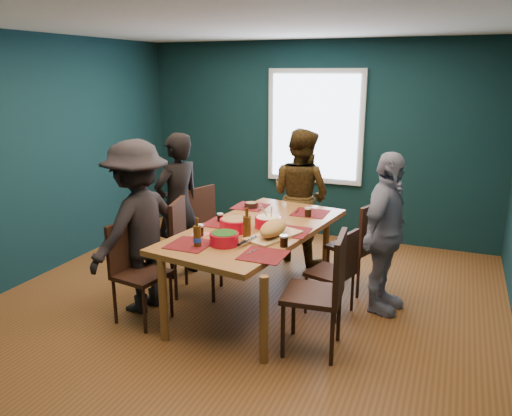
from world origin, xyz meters
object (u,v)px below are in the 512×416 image
at_px(chair_right_near, 325,285).
at_px(chair_left_far, 207,223).
at_px(bowl_salad, 235,224).
at_px(cutting_board, 273,230).
at_px(person_near_left, 138,227).
at_px(chair_right_far, 361,240).
at_px(chair_right_mid, 338,267).
at_px(person_right, 385,234).
at_px(chair_left_mid, 189,240).
at_px(bowl_dumpling, 268,222).
at_px(person_far_left, 178,206).
at_px(person_back, 300,196).
at_px(bowl_herbs, 224,238).
at_px(dining_table, 256,235).
at_px(chair_left_near, 134,264).

bearing_deg(chair_right_near, chair_left_far, 138.47).
bearing_deg(bowl_salad, cutting_board, -5.73).
bearing_deg(person_near_left, chair_left_far, -174.77).
xyz_separation_m(chair_right_far, person_near_left, (-1.93, -1.24, 0.27)).
bearing_deg(chair_right_mid, chair_right_near, -69.59).
height_order(person_right, bowl_salad, person_right).
bearing_deg(chair_left_mid, person_near_left, -134.54).
distance_m(chair_right_mid, bowl_dumpling, 0.80).
distance_m(person_far_left, person_back, 1.51).
bearing_deg(bowl_dumpling, chair_left_far, 148.95).
bearing_deg(chair_right_far, chair_left_far, -157.82).
bearing_deg(person_right, person_far_left, 100.95).
relative_size(person_back, bowl_herbs, 6.32).
bearing_deg(person_near_left, bowl_dumpling, 128.47).
bearing_deg(bowl_herbs, chair_right_far, 52.86).
relative_size(chair_right_near, person_back, 0.63).
xyz_separation_m(chair_right_mid, chair_right_near, (0.05, -0.69, 0.11)).
bearing_deg(person_right, chair_right_mid, 137.09).
height_order(chair_right_mid, bowl_salad, bowl_salad).
relative_size(chair_left_far, chair_right_near, 0.94).
relative_size(person_right, person_near_left, 0.94).
relative_size(chair_left_far, bowl_salad, 3.31).
distance_m(bowl_dumpling, bowl_herbs, 0.65).
distance_m(dining_table, chair_left_far, 1.11).
xyz_separation_m(person_back, bowl_salad, (-0.18, -1.53, 0.05)).
relative_size(chair_right_far, person_back, 0.60).
distance_m(chair_right_near, person_right, 1.03).
bearing_deg(person_back, person_near_left, 80.29).
bearing_deg(person_far_left, bowl_herbs, 68.77).
xyz_separation_m(person_back, person_near_left, (-1.05, -1.88, 0.02)).
distance_m(chair_right_mid, bowl_salad, 1.06).
relative_size(dining_table, chair_left_far, 2.31).
distance_m(dining_table, person_right, 1.25).
bearing_deg(bowl_salad, person_back, 83.39).
bearing_deg(person_right, person_near_left, 122.59).
bearing_deg(bowl_dumpling, bowl_salad, -137.98).
height_order(chair_left_near, chair_right_near, chair_right_near).
distance_m(person_right, bowl_herbs, 1.56).
bearing_deg(person_near_left, person_back, 162.37).
bearing_deg(chair_right_near, person_near_left, 171.22).
relative_size(person_right, cutting_board, 2.18).
bearing_deg(person_far_left, dining_table, 92.85).
relative_size(person_back, bowl_salad, 5.55).
height_order(chair_left_mid, bowl_salad, chair_left_mid).
relative_size(dining_table, chair_right_far, 2.32).
bearing_deg(person_far_left, chair_right_near, 84.36).
distance_m(dining_table, person_near_left, 1.15).
bearing_deg(chair_left_mid, chair_left_far, 87.57).
distance_m(chair_left_near, bowl_dumpling, 1.34).
bearing_deg(chair_left_near, person_far_left, 106.89).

